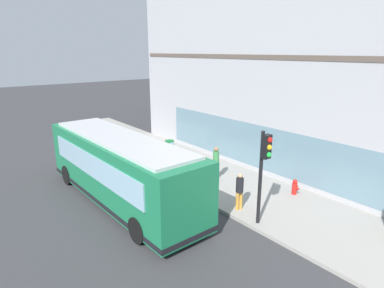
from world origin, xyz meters
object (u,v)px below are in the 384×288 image
object	(u,v)px
city_bus_nearside	(120,169)
traffic_light_near_corner	(264,161)
pedestrian_by_light_pole	(216,161)
newspaper_vending_box	(170,147)
pedestrian_walking_along_curb	(240,189)
fire_hydrant	(295,187)

from	to	relation	value
city_bus_nearside	traffic_light_near_corner	world-z (taller)	traffic_light_near_corner
pedestrian_by_light_pole	newspaper_vending_box	distance (m)	5.39
pedestrian_by_light_pole	pedestrian_walking_along_curb	world-z (taller)	pedestrian_by_light_pole
pedestrian_by_light_pole	newspaper_vending_box	xyz separation A→B (m)	(0.76, 5.31, -0.59)
traffic_light_near_corner	pedestrian_walking_along_curb	world-z (taller)	traffic_light_near_corner
newspaper_vending_box	fire_hydrant	bearing A→B (deg)	-83.66
pedestrian_walking_along_curb	fire_hydrant	bearing A→B (deg)	-9.98
fire_hydrant	pedestrian_by_light_pole	size ratio (longest dim) A/B	0.41
traffic_light_near_corner	fire_hydrant	world-z (taller)	traffic_light_near_corner
traffic_light_near_corner	pedestrian_by_light_pole	world-z (taller)	traffic_light_near_corner
traffic_light_near_corner	pedestrian_walking_along_curb	xyz separation A→B (m)	(0.24, 1.38, -1.65)
traffic_light_near_corner	newspaper_vending_box	xyz separation A→B (m)	(2.41, 9.71, -2.14)
traffic_light_near_corner	pedestrian_by_light_pole	bearing A→B (deg)	69.39
fire_hydrant	newspaper_vending_box	bearing A→B (deg)	96.34
city_bus_nearside	pedestrian_walking_along_curb	distance (m)	5.35
fire_hydrant	pedestrian_walking_along_curb	xyz separation A→B (m)	(-3.16, 0.56, 0.57)
pedestrian_by_light_pole	city_bus_nearside	bearing A→B (deg)	167.66
city_bus_nearside	pedestrian_walking_along_curb	size ratio (longest dim) A/B	6.18
traffic_light_near_corner	newspaper_vending_box	bearing A→B (deg)	76.05
fire_hydrant	newspaper_vending_box	size ratio (longest dim) A/B	0.82
fire_hydrant	pedestrian_walking_along_curb	distance (m)	3.26
city_bus_nearside	newspaper_vending_box	bearing A→B (deg)	37.23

